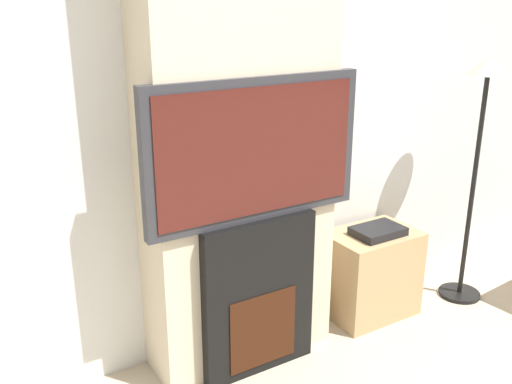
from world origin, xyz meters
TOP-DOWN VIEW (x-y plane):
  - wall_back at (0.00, 2.03)m, footprint 6.00×0.06m
  - chimney_breast at (0.00, 1.83)m, footprint 1.00×0.34m
  - fireplace at (0.00, 1.66)m, footprint 0.64×0.15m
  - television at (0.00, 1.66)m, footprint 1.15×0.07m
  - floor_lamp at (1.57, 1.61)m, footprint 0.27×0.27m
  - media_stand at (0.90, 1.76)m, footprint 0.55×0.38m

SIDE VIEW (x-z plane):
  - media_stand at x=0.90m, z-range -0.02..0.58m
  - fireplace at x=0.00m, z-range 0.00..0.86m
  - floor_lamp at x=1.57m, z-range 0.35..1.92m
  - television at x=0.00m, z-range 0.86..1.56m
  - wall_back at x=0.00m, z-range 0.00..2.70m
  - chimney_breast at x=0.00m, z-range 0.00..2.70m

